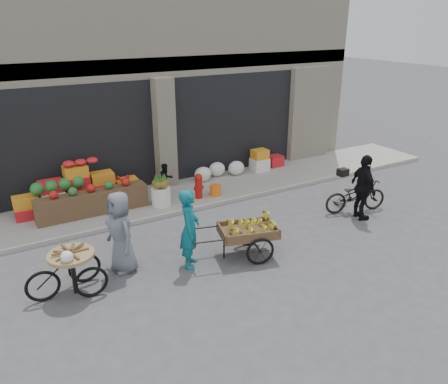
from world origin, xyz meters
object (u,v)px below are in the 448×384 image
banana_cart (246,230)px  vendor_grey (121,232)px  seated_person (166,180)px  tricycle_cart (72,266)px  bicycle (356,196)px  cyclist (363,188)px  orange_bucket (215,190)px  vendor_woman (190,229)px  pineapple_bin (161,196)px  fire_hydrant (199,185)px

banana_cart → vendor_grey: size_ratio=1.29×
seated_person → tricycle_cart: (-3.29, -3.40, -0.02)m
tricycle_cart → bicycle: size_ratio=0.83×
seated_person → vendor_grey: 3.80m
bicycle → vendor_grey: bearing=103.0°
bicycle → cyclist: 0.60m
seated_person → bicycle: seated_person is taller
orange_bucket → vendor_woman: 3.67m
orange_bucket → pineapple_bin: bearing=176.4°
banana_cart → vendor_grey: 2.59m
orange_bucket → banana_cart: banana_cart is taller
orange_bucket → fire_hydrant: bearing=174.3°
banana_cart → tricycle_cart: size_ratio=1.53×
seated_person → vendor_woman: vendor_woman is taller
seated_person → vendor_woman: bearing=-115.3°
fire_hydrant → bicycle: 4.23m
fire_hydrant → vendor_woman: bearing=-119.7°
fire_hydrant → cyclist: size_ratio=0.42×
pineapple_bin → vendor_grey: size_ratio=0.31×
vendor_grey → cyclist: vendor_grey is taller
pineapple_bin → bicycle: bicycle is taller
banana_cart → tricycle_cart: bearing=-171.7°
pineapple_bin → orange_bucket: size_ratio=1.62×
vendor_grey → bicycle: bearing=78.8°
banana_cart → bicycle: size_ratio=1.27×
fire_hydrant → vendor_grey: (-2.94, -2.41, 0.35)m
fire_hydrant → vendor_grey: vendor_grey is taller
tricycle_cart → cyclist: size_ratio=0.84×
fire_hydrant → orange_bucket: fire_hydrant is taller
pineapple_bin → bicycle: (4.40, -2.69, 0.08)m
seated_person → vendor_grey: vendor_grey is taller
tricycle_cart → cyclist: cyclist is taller
seated_person → vendor_woman: (-0.98, -3.59, 0.26)m
vendor_woman → cyclist: bearing=-59.2°
orange_bucket → tricycle_cart: (-4.49, -2.70, 0.30)m
orange_bucket → vendor_grey: (-3.44, -2.36, 0.58)m
seated_person → bicycle: size_ratio=0.54×
seated_person → bicycle: 5.18m
fire_hydrant → seated_person: bearing=137.1°
seated_person → cyclist: (3.80, -3.69, 0.26)m
vendor_grey → bicycle: (6.24, -0.23, -0.40)m
vendor_woman → tricycle_cart: vendor_woman is taller
vendor_grey → fire_hydrant: bearing=120.3°
seated_person → orange_bucket: bearing=-40.3°
seated_person → tricycle_cart: size_ratio=0.65×
vendor_woman → pineapple_bin: bearing=21.0°
fire_hydrant → bicycle: size_ratio=0.41×
pineapple_bin → vendor_grey: vendor_grey is taller
tricycle_cart → vendor_grey: vendor_grey is taller
pineapple_bin → cyclist: (4.20, -3.09, 0.48)m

